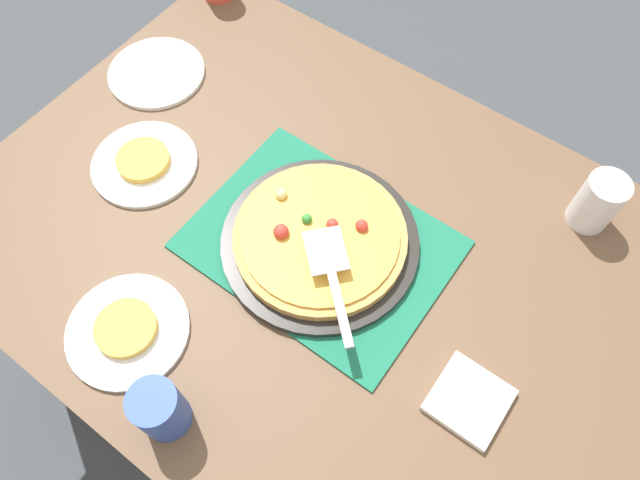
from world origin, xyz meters
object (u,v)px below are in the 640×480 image
object	(u,v)px
plate_near_left	(128,331)
cup_near	(160,410)
pizza_pan	(320,242)
plate_far_right	(145,164)
cup_corner	(598,202)
plate_side	(157,73)
served_slice_left	(126,328)
napkin_stack	(469,400)
pizza_server	(332,274)
served_slice_right	(143,160)
pizza	(320,236)

from	to	relation	value
plate_near_left	cup_near	world-z (taller)	cup_near
pizza_pan	plate_near_left	xyz separation A→B (m)	(0.17, 0.34, -0.01)
plate_far_right	cup_corner	bearing A→B (deg)	-152.23
plate_side	served_slice_left	world-z (taller)	served_slice_left
plate_side	napkin_stack	world-z (taller)	napkin_stack
plate_far_right	napkin_stack	distance (m)	0.79
plate_side	pizza_pan	bearing A→B (deg)	166.06
plate_near_left	plate_side	xyz separation A→B (m)	(0.39, -0.48, 0.00)
plate_near_left	pizza_server	world-z (taller)	pizza_server
pizza_pan	pizza_server	xyz separation A→B (m)	(-0.07, 0.07, 0.06)
plate_far_right	cup_near	world-z (taller)	cup_near
served_slice_right	plate_near_left	bearing A→B (deg)	129.61
pizza_pan	pizza_server	size ratio (longest dim) A/B	1.90
plate_side	cup_near	bearing A→B (deg)	135.04
plate_far_right	plate_near_left	bearing A→B (deg)	129.61
pizza	cup_corner	bearing A→B (deg)	-137.50
served_slice_right	cup_corner	distance (m)	0.90
plate_far_right	cup_corner	distance (m)	0.90
served_slice_left	napkin_stack	bearing A→B (deg)	-155.73
pizza	plate_far_right	distance (m)	0.41
plate_side	cup_near	distance (m)	0.79
pizza	served_slice_left	bearing A→B (deg)	63.36
cup_corner	plate_far_right	bearing A→B (deg)	27.77
plate_near_left	served_slice_right	world-z (taller)	served_slice_right
pizza	cup_corner	distance (m)	0.53
plate_side	pizza_server	bearing A→B (deg)	162.14
served_slice_left	cup_near	distance (m)	0.18
pizza_pan	napkin_stack	bearing A→B (deg)	165.85
plate_side	cup_corner	xyz separation A→B (m)	(-0.96, -0.22, 0.06)
plate_near_left	served_slice_left	distance (m)	0.01
plate_near_left	cup_corner	bearing A→B (deg)	-128.74
plate_side	served_slice_left	distance (m)	0.62
pizza	plate_side	world-z (taller)	pizza
pizza_pan	plate_far_right	distance (m)	0.41
pizza	served_slice_right	xyz separation A→B (m)	(0.41, 0.06, -0.02)
cup_near	cup_corner	bearing A→B (deg)	-117.51
plate_side	napkin_stack	bearing A→B (deg)	165.98
plate_near_left	served_slice_right	distance (m)	0.37
napkin_stack	cup_corner	bearing A→B (deg)	-91.51
pizza_pan	cup_corner	size ratio (longest dim) A/B	3.17
cup_near	napkin_stack	bearing A→B (deg)	-140.81
served_slice_left	cup_corner	distance (m)	0.90
pizza_server	napkin_stack	size ratio (longest dim) A/B	1.66
cup_corner	pizza_server	world-z (taller)	cup_corner
served_slice_left	cup_near	world-z (taller)	cup_near
pizza	served_slice_right	bearing A→B (deg)	8.63
plate_near_left	pizza_server	xyz separation A→B (m)	(-0.25, -0.28, 0.07)
served_slice_right	plate_far_right	bearing A→B (deg)	-90.00
pizza_pan	pizza	bearing A→B (deg)	-25.07
plate_far_right	served_slice_left	world-z (taller)	served_slice_left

